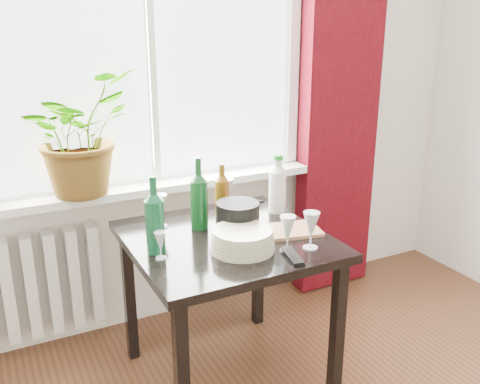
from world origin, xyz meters
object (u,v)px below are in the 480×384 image
wine_bottle_right (199,193)px  cleaning_bottle (277,183)px  wineglass_front_right (288,233)px  cutting_board (287,231)px  tv_remote (292,257)px  bottle_amber (222,191)px  wineglass_back_left (160,210)px  wineglass_back_center (226,195)px  wine_bottle_left (155,214)px  plate_stack (242,240)px  fondue_pot (238,219)px  table (226,255)px  wineglass_front_left (161,245)px  radiator (19,289)px  wineglass_far_right (311,230)px  potted_plant (78,134)px

wine_bottle_right → cleaning_bottle: bearing=3.5°
wineglass_front_right → cutting_board: 0.22m
tv_remote → bottle_amber: bearing=109.1°
wineglass_back_left → tv_remote: bearing=-57.3°
wineglass_back_center → cutting_board: (0.13, -0.37, -0.08)m
wine_bottle_left → wine_bottle_right: size_ratio=0.98×
wineglass_back_center → tv_remote: (0.00, -0.62, -0.08)m
cleaning_bottle → tv_remote: 0.56m
wine_bottle_right → wineglass_back_left: 0.20m
plate_stack → fondue_pot: (0.06, 0.16, 0.03)m
table → wineglass_front_right: bearing=-57.6°
wineglass_back_left → cutting_board: (0.49, -0.33, -0.07)m
fondue_pot → cleaning_bottle: bearing=8.8°
wineglass_back_left → wineglass_front_left: bearing=-108.6°
radiator → wineglass_front_right: wineglass_front_right is taller
table → wineglass_front_left: 0.38m
wineglass_back_center → tv_remote: bearing=-89.7°
wineglass_back_left → wineglass_far_right: bearing=-46.8°
wine_bottle_left → table: bearing=2.6°
radiator → table: bearing=-36.5°
fondue_pot → radiator: bearing=124.7°
cleaning_bottle → potted_plant: bearing=154.1°
radiator → wine_bottle_right: wine_bottle_right is taller
tv_remote → cleaning_bottle: bearing=78.4°
cleaning_bottle → wineglass_front_left: (-0.70, -0.26, -0.09)m
cleaning_bottle → wineglass_front_left: size_ratio=2.54×
cutting_board → potted_plant: bearing=138.8°
wineglass_far_right → plate_stack: bearing=156.0°
wineglass_back_center → fondue_pot: bearing=-105.7°
wine_bottle_right → plate_stack: 0.34m
radiator → wineglass_front_right: 1.41m
cleaning_bottle → fondue_pot: bearing=-150.6°
potted_plant → wineglass_front_left: 0.78m
wine_bottle_right → fondue_pot: wine_bottle_right is taller
table → cleaning_bottle: (0.36, 0.17, 0.24)m
table → cleaning_bottle: size_ratio=2.84×
radiator → wineglass_front_left: size_ratio=6.79×
plate_stack → bottle_amber: bearing=77.9°
radiator → cleaning_bottle: bearing=-20.5°
wine_bottle_left → cleaning_bottle: (0.70, 0.19, -0.02)m
wine_bottle_right → wineglass_back_center: size_ratio=1.94×
wineglass_front_left → cleaning_bottle: bearing=20.4°
wine_bottle_right → bottle_amber: (0.15, 0.06, -0.03)m
wineglass_front_right → wineglass_back_left: wineglass_back_left is taller
wine_bottle_right → wineglass_front_left: 0.37m
wineglass_far_right → wineglass_back_center: size_ratio=0.95×
wineglass_back_center → cutting_board: bearing=-70.9°
wineglass_far_right → wineglass_back_center: wineglass_back_center is taller
wine_bottle_left → wineglass_front_right: (0.49, -0.24, -0.09)m
radiator → tv_remote: bearing=-43.9°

